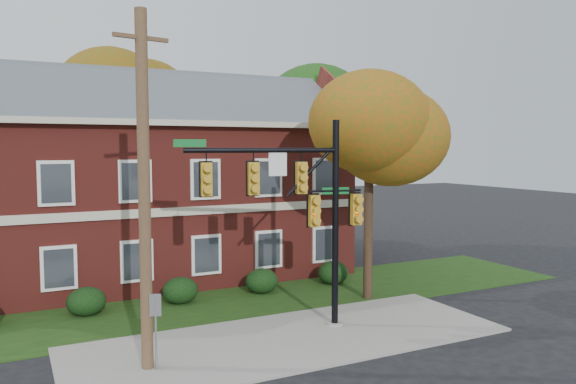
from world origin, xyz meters
name	(u,v)px	position (x,y,z in m)	size (l,w,h in m)	color
ground	(306,350)	(0.00, 0.00, 0.00)	(120.00, 120.00, 0.00)	black
sidewalk	(291,339)	(0.00, 1.00, 0.04)	(14.00, 5.00, 0.08)	gray
grass_strip	(234,301)	(0.00, 6.00, 0.02)	(30.00, 6.00, 0.04)	#193811
apartment_building	(148,172)	(-2.00, 11.95, 4.99)	(18.80, 8.80, 9.74)	maroon
hedge_left	(86,301)	(-5.50, 6.70, 0.53)	(1.40, 1.26, 1.05)	black
hedge_center	(180,290)	(-2.00, 6.70, 0.53)	(1.40, 1.26, 1.05)	black
hedge_right	(262,281)	(1.50, 6.70, 0.53)	(1.40, 1.26, 1.05)	black
hedge_far_right	(333,273)	(5.00, 6.70, 0.53)	(1.40, 1.26, 1.05)	black
tree_near_right	(376,134)	(5.22, 3.87, 6.67)	(4.50, 4.25, 8.58)	black
tree_right_rear	(343,112)	(9.31, 12.81, 8.12)	(6.30, 5.95, 10.62)	black
tree_far_rear	(140,102)	(-0.66, 19.79, 8.84)	(6.84, 6.46, 11.52)	black
traffic_signal	(300,201)	(0.67, 1.72, 4.37)	(6.24, 1.28, 7.05)	gray
utility_pole	(144,191)	(-4.64, 0.61, 4.96)	(1.51, 0.38, 9.77)	brown
sign_post	(156,319)	(-4.46, 0.37, 1.48)	(0.31, 0.16, 2.18)	slate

